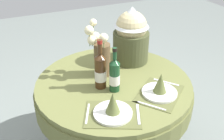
% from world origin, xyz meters
% --- Properties ---
extents(dining_table, '(1.16, 1.16, 0.73)m').
position_xyz_m(dining_table, '(0.00, 0.00, 0.60)').
color(dining_table, olive).
rests_on(dining_table, ground).
extents(place_setting_left, '(0.42, 0.38, 0.16)m').
position_xyz_m(place_setting_left, '(-0.16, -0.34, 0.78)').
color(place_setting_left, brown).
rests_on(place_setting_left, dining_table).
extents(place_setting_right, '(0.43, 0.42, 0.16)m').
position_xyz_m(place_setting_right, '(0.22, -0.27, 0.78)').
color(place_setting_right, brown).
rests_on(place_setting_right, dining_table).
extents(flower_vase, '(0.18, 0.19, 0.42)m').
position_xyz_m(flower_vase, '(-0.05, 0.13, 0.91)').
color(flower_vase, brown).
rests_on(flower_vase, dining_table).
extents(wine_bottle_left, '(0.08, 0.08, 0.36)m').
position_xyz_m(wine_bottle_left, '(-0.11, -0.03, 0.87)').
color(wine_bottle_left, '#422814').
rests_on(wine_bottle_left, dining_table).
extents(wine_bottle_centre, '(0.07, 0.07, 0.32)m').
position_xyz_m(wine_bottle_centre, '(-0.04, -0.11, 0.85)').
color(wine_bottle_centre, '#194223').
rests_on(wine_bottle_centre, dining_table).
extents(gift_tub_back_right, '(0.29, 0.29, 0.46)m').
position_xyz_m(gift_tub_back_right, '(0.26, 0.24, 0.98)').
color(gift_tub_back_right, '#474C2D').
rests_on(gift_tub_back_right, dining_table).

